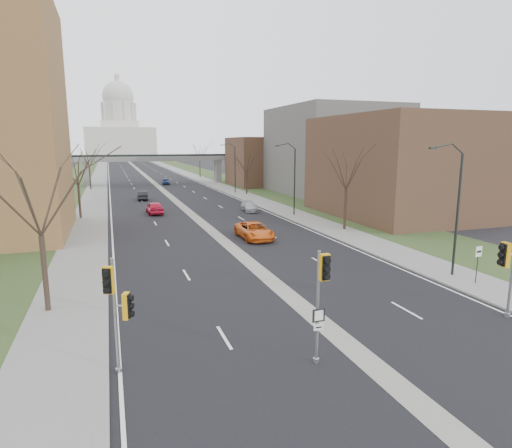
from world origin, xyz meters
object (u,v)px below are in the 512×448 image
signal_pole_left (117,301)px  car_left_far (142,195)px  signal_pole_median (321,288)px  car_right_near (254,231)px  car_right_mid (250,206)px  car_right_far (166,181)px  speed_limit_sign (478,258)px  car_left_near (155,208)px

signal_pole_left → car_left_far: signal_pole_left is taller
signal_pole_median → car_left_far: (-2.76, 55.09, -2.56)m
car_right_near → car_right_mid: bearing=73.2°
car_right_near → car_right_far: car_right_near is taller
car_left_far → signal_pole_median: bearing=93.8°
signal_pole_left → speed_limit_sign: (21.42, 3.92, -1.26)m
car_right_near → car_right_mid: size_ratio=1.29×
signal_pole_median → car_right_near: 23.52m
signal_pole_left → car_right_mid: 40.74m
car_left_far → car_right_near: 33.16m
car_right_near → car_right_far: 57.46m
car_right_mid → signal_pole_median: bearing=-99.7°
car_right_far → signal_pole_left: bearing=-94.4°
signal_pole_median → car_right_near: (5.00, 22.85, -2.49)m
speed_limit_sign → car_right_mid: (-4.21, 32.93, -1.13)m
signal_pole_left → signal_pole_median: (7.51, -1.83, 0.25)m
car_right_mid → car_right_far: 42.00m
speed_limit_sign → signal_pole_left: bearing=-174.7°
car_left_near → car_right_near: bearing=110.8°
speed_limit_sign → car_right_mid: size_ratio=0.55×
signal_pole_median → car_right_mid: size_ratio=1.09×
signal_pole_left → car_right_mid: size_ratio=1.07×
car_left_far → car_right_near: car_right_near is taller
car_right_far → speed_limit_sign: bearing=-78.5°
car_left_near → car_right_far: car_left_near is taller
car_left_near → car_left_far: (-0.44, 14.51, -0.08)m
signal_pole_left → car_left_near: (5.20, 38.75, -2.23)m
car_left_near → car_right_mid: (12.01, -1.90, -0.16)m
speed_limit_sign → car_right_far: bearing=92.4°
speed_limit_sign → car_right_mid: bearing=92.2°
car_right_far → car_left_far: bearing=-101.2°
car_left_near → car_left_far: car_left_near is taller
signal_pole_median → car_right_mid: (9.70, 38.68, -2.64)m
car_left_near → car_right_mid: bearing=169.4°
signal_pole_median → car_right_far: (4.08, 80.30, -2.59)m
signal_pole_left → car_right_near: 24.56m
signal_pole_left → signal_pole_median: 7.74m
car_left_far → car_right_mid: size_ratio=0.99×
signal_pole_left → speed_limit_sign: size_ratio=1.94×
signal_pole_median → car_right_mid: bearing=74.7°
car_right_mid → car_right_far: (-5.61, 41.62, 0.05)m
signal_pole_median → car_left_far: size_ratio=1.10×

